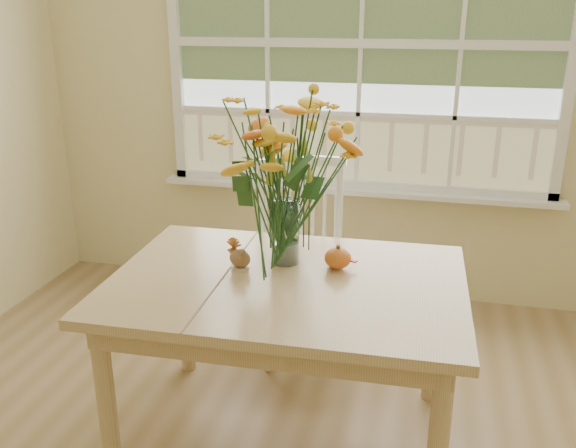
# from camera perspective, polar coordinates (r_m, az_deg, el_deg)

# --- Properties ---
(wall_back) EXTENTS (4.00, 0.02, 2.70)m
(wall_back) POSITION_cam_1_polar(r_m,az_deg,el_deg) (3.67, 6.79, 13.35)
(wall_back) COLOR beige
(wall_back) RESTS_ON floor
(window) EXTENTS (2.42, 0.12, 1.74)m
(window) POSITION_cam_1_polar(r_m,az_deg,el_deg) (3.62, 6.83, 16.14)
(window) COLOR silver
(window) RESTS_ON wall_back
(dining_table) EXTENTS (1.40, 1.02, 0.74)m
(dining_table) POSITION_cam_1_polar(r_m,az_deg,el_deg) (2.43, -0.11, -7.09)
(dining_table) COLOR tan
(dining_table) RESTS_ON floor
(windsor_chair) EXTENTS (0.58, 0.57, 0.99)m
(windsor_chair) POSITION_cam_1_polar(r_m,az_deg,el_deg) (3.18, 1.42, -2.30)
(windsor_chair) COLOR white
(windsor_chair) RESTS_ON floor
(flower_vase) EXTENTS (0.55, 0.55, 0.66)m
(flower_vase) POSITION_cam_1_polar(r_m,az_deg,el_deg) (2.42, -0.27, 5.12)
(flower_vase) COLOR white
(flower_vase) RESTS_ON dining_table
(pumpkin) EXTENTS (0.11, 0.11, 0.08)m
(pumpkin) POSITION_cam_1_polar(r_m,az_deg,el_deg) (2.47, 4.68, -3.30)
(pumpkin) COLOR #D85819
(pumpkin) RESTS_ON dining_table
(turkey_figurine) EXTENTS (0.11, 0.09, 0.12)m
(turkey_figurine) POSITION_cam_1_polar(r_m,az_deg,el_deg) (2.47, -4.52, -3.23)
(turkey_figurine) COLOR #CCB78C
(turkey_figurine) RESTS_ON dining_table
(dark_gourd) EXTENTS (0.12, 0.07, 0.07)m
(dark_gourd) POSITION_cam_1_polar(r_m,az_deg,el_deg) (2.51, 4.45, -3.13)
(dark_gourd) COLOR #38160F
(dark_gourd) RESTS_ON dining_table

